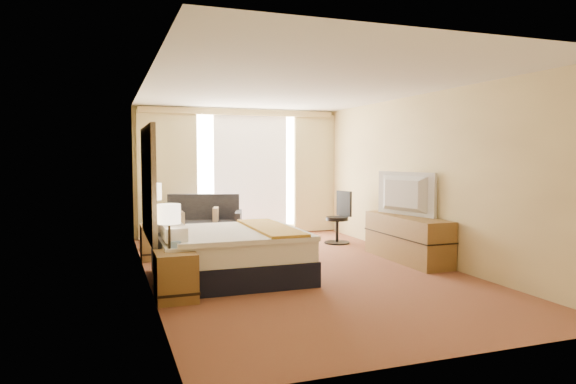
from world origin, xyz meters
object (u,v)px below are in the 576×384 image
object	(u,v)px
desk_chair	(339,220)
television	(401,194)
media_dresser	(407,238)
lamp_right	(152,192)
nightstand_right	(156,242)
lamp_left	(169,215)
bed	(229,253)
nightstand_left	(176,276)
floor_lamp	(148,177)
loveseat	(203,228)

from	to	relation	value
desk_chair	television	distance (m)	1.82
media_dresser	lamp_right	xyz separation A→B (m)	(-3.74, 1.53, 0.71)
nightstand_right	lamp_right	world-z (taller)	lamp_right
lamp_left	bed	bearing A→B (deg)	42.12
nightstand_left	lamp_left	xyz separation A→B (m)	(-0.06, 0.04, 0.70)
floor_lamp	nightstand_left	bearing A→B (deg)	-89.49
media_dresser	lamp_right	distance (m)	4.10
media_dresser	lamp_right	bearing A→B (deg)	157.78
lamp_right	nightstand_left	bearing A→B (deg)	-89.13
media_dresser	nightstand_right	bearing A→B (deg)	158.60
media_dresser	lamp_left	world-z (taller)	lamp_left
media_dresser	loveseat	bearing A→B (deg)	136.40
bed	floor_lamp	xyz separation A→B (m)	(-0.84, 2.55, 0.93)
nightstand_left	desk_chair	size ratio (longest dim) A/B	0.56
nightstand_right	television	size ratio (longest dim) A/B	0.46
nightstand_left	desk_chair	world-z (taller)	desk_chair
nightstand_right	television	xyz separation A→B (m)	(3.65, -1.33, 0.77)
nightstand_left	lamp_right	bearing A→B (deg)	90.87
lamp_left	desk_chair	bearing A→B (deg)	39.38
nightstand_left	bed	world-z (taller)	bed
loveseat	desk_chair	distance (m)	2.56
nightstand_right	desk_chair	distance (m)	3.42
media_dresser	floor_lamp	bearing A→B (deg)	148.13
floor_lamp	lamp_left	xyz separation A→B (m)	(-0.03, -3.33, -0.29)
desk_chair	lamp_left	size ratio (longest dim) A/B	1.80
lamp_right	lamp_left	bearing A→B (deg)	-90.43
bed	nightstand_left	bearing A→B (deg)	-134.55
media_dresser	floor_lamp	distance (m)	4.49
floor_lamp	desk_chair	size ratio (longest dim) A/B	1.83
nightstand_right	floor_lamp	world-z (taller)	floor_lamp
loveseat	lamp_right	world-z (taller)	lamp_right
loveseat	nightstand_right	bearing A→B (deg)	-112.81
loveseat	floor_lamp	size ratio (longest dim) A/B	0.91
television	lamp_right	bearing A→B (deg)	55.23
nightstand_left	desk_chair	xyz separation A→B (m)	(3.39, 2.87, 0.16)
desk_chair	lamp_right	bearing A→B (deg)	168.47
nightstand_right	media_dresser	distance (m)	3.97
lamp_left	television	world-z (taller)	television
nightstand_left	television	size ratio (longest dim) A/B	0.46
floor_lamp	television	xyz separation A→B (m)	(3.68, -2.20, -0.22)
media_dresser	desk_chair	distance (m)	1.85
loveseat	lamp_left	size ratio (longest dim) A/B	2.98
bed	lamp_right	distance (m)	2.08
floor_lamp	loveseat	bearing A→B (deg)	16.54
television	floor_lamp	bearing A→B (deg)	45.25
lamp_left	loveseat	bearing A→B (deg)	74.35
desk_chair	floor_lamp	bearing A→B (deg)	155.31
nightstand_left	floor_lamp	xyz separation A→B (m)	(-0.03, 3.37, 0.99)
nightstand_left	television	distance (m)	3.91
bed	loveseat	size ratio (longest dim) A/B	1.18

